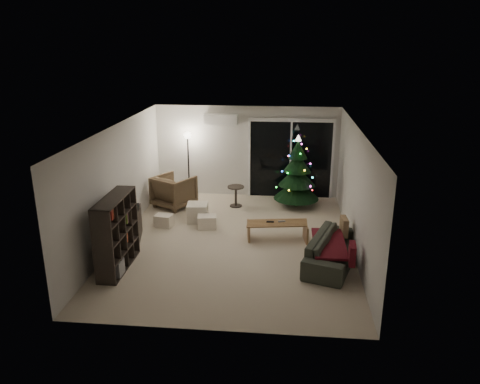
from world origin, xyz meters
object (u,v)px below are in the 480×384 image
object	(u,v)px
media_cabinet	(130,226)
christmas_tree	(297,171)
bookshelf	(108,233)
coffee_table	(277,231)
armchair	(174,191)
sofa	(334,250)

from	to	relation	value
media_cabinet	christmas_tree	world-z (taller)	christmas_tree
bookshelf	coffee_table	bearing A→B (deg)	37.70
media_cabinet	armchair	xyz separation A→B (m)	(0.44, 2.25, 0.09)
media_cabinet	armchair	distance (m)	2.30
armchair	bookshelf	bearing A→B (deg)	112.34
armchair	sofa	bearing A→B (deg)	172.43
armchair	christmas_tree	distance (m)	3.24
bookshelf	armchair	bearing A→B (deg)	93.93
media_cabinet	sofa	xyz separation A→B (m)	(4.30, -0.66, -0.05)
armchair	coffee_table	distance (m)	3.34
bookshelf	christmas_tree	distance (m)	5.28
media_cabinet	christmas_tree	bearing A→B (deg)	23.60
bookshelf	media_cabinet	bearing A→B (deg)	101.09
armchair	christmas_tree	world-z (taller)	christmas_tree
armchair	sofa	world-z (taller)	armchair
sofa	coffee_table	xyz separation A→B (m)	(-1.13, 1.00, -0.08)
armchair	coffee_table	bearing A→B (deg)	174.48
bookshelf	sofa	bearing A→B (deg)	18.81
media_cabinet	coffee_table	distance (m)	3.19
christmas_tree	media_cabinet	bearing A→B (deg)	-144.43
sofa	christmas_tree	bearing A→B (deg)	30.33
coffee_table	christmas_tree	size ratio (longest dim) A/B	0.68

